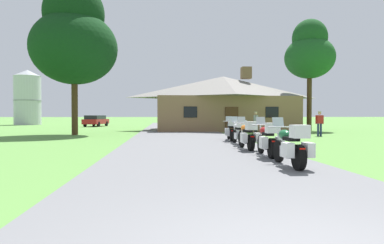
{
  "coord_description": "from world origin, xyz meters",
  "views": [
    {
      "loc": [
        -1.25,
        -2.66,
        1.41
      ],
      "look_at": [
        0.96,
        23.68,
        0.88
      ],
      "focal_mm": 31.21,
      "sensor_mm": 36.0,
      "label": 1
    }
  ],
  "objects_px": {
    "bystander_gray_shirt_near_lodge": "(256,121)",
    "tree_right_of_lodge": "(310,52)",
    "motorcycle_orange_third_in_row": "(248,136)",
    "bystander_red_shirt_beside_signpost": "(320,122)",
    "motorcycle_black_farthest_in_row": "(231,130)",
    "metal_silo_distant": "(28,97)",
    "motorcycle_white_fourth_in_row": "(239,132)",
    "motorcycle_green_nearest_to_camera": "(291,146)",
    "parked_red_suv_far_left": "(96,120)",
    "motorcycle_red_second_in_row": "(268,140)",
    "tree_left_near": "(74,38)"
  },
  "relations": [
    {
      "from": "motorcycle_black_farthest_in_row",
      "to": "tree_left_near",
      "type": "distance_m",
      "value": 13.81
    },
    {
      "from": "tree_left_near",
      "to": "parked_red_suv_far_left",
      "type": "bearing_deg",
      "value": 96.77
    },
    {
      "from": "bystander_red_shirt_beside_signpost",
      "to": "tree_left_near",
      "type": "xyz_separation_m",
      "value": [
        -16.88,
        2.99,
        6.01
      ]
    },
    {
      "from": "bystander_gray_shirt_near_lodge",
      "to": "tree_right_of_lodge",
      "type": "distance_m",
      "value": 9.77
    },
    {
      "from": "motorcycle_red_second_in_row",
      "to": "bystander_gray_shirt_near_lodge",
      "type": "distance_m",
      "value": 15.28
    },
    {
      "from": "motorcycle_white_fourth_in_row",
      "to": "tree_left_near",
      "type": "bearing_deg",
      "value": 136.75
    },
    {
      "from": "bystander_gray_shirt_near_lodge",
      "to": "bystander_red_shirt_beside_signpost",
      "type": "bearing_deg",
      "value": -98.11
    },
    {
      "from": "parked_red_suv_far_left",
      "to": "tree_left_near",
      "type": "bearing_deg",
      "value": -73.46
    },
    {
      "from": "motorcycle_green_nearest_to_camera",
      "to": "motorcycle_white_fourth_in_row",
      "type": "xyz_separation_m",
      "value": [
        0.19,
        7.0,
        0.01
      ]
    },
    {
      "from": "motorcycle_red_second_in_row",
      "to": "motorcycle_white_fourth_in_row",
      "type": "xyz_separation_m",
      "value": [
        0.1,
        4.76,
        0.01
      ]
    },
    {
      "from": "motorcycle_orange_third_in_row",
      "to": "bystander_red_shirt_beside_signpost",
      "type": "height_order",
      "value": "bystander_red_shirt_beside_signpost"
    },
    {
      "from": "tree_left_near",
      "to": "tree_right_of_lodge",
      "type": "distance_m",
      "value": 20.36
    },
    {
      "from": "motorcycle_green_nearest_to_camera",
      "to": "parked_red_suv_far_left",
      "type": "height_order",
      "value": "parked_red_suv_far_left"
    },
    {
      "from": "metal_silo_distant",
      "to": "motorcycle_orange_third_in_row",
      "type": "bearing_deg",
      "value": -58.65
    },
    {
      "from": "motorcycle_red_second_in_row",
      "to": "motorcycle_white_fourth_in_row",
      "type": "bearing_deg",
      "value": 91.57
    },
    {
      "from": "motorcycle_black_farthest_in_row",
      "to": "bystander_red_shirt_beside_signpost",
      "type": "relative_size",
      "value": 1.24
    },
    {
      "from": "bystander_red_shirt_beside_signpost",
      "to": "metal_silo_distant",
      "type": "xyz_separation_m",
      "value": [
        -30.71,
        29.85,
        3.14
      ]
    },
    {
      "from": "tree_right_of_lodge",
      "to": "metal_silo_distant",
      "type": "bearing_deg",
      "value": 146.92
    },
    {
      "from": "motorcycle_white_fourth_in_row",
      "to": "bystander_red_shirt_beside_signpost",
      "type": "xyz_separation_m",
      "value": [
        6.97,
        6.29,
        0.33
      ]
    },
    {
      "from": "motorcycle_orange_third_in_row",
      "to": "metal_silo_distant",
      "type": "relative_size",
      "value": 0.25
    },
    {
      "from": "bystander_red_shirt_beside_signpost",
      "to": "tree_right_of_lodge",
      "type": "distance_m",
      "value": 10.54
    },
    {
      "from": "motorcycle_orange_third_in_row",
      "to": "motorcycle_white_fourth_in_row",
      "type": "relative_size",
      "value": 1.0
    },
    {
      "from": "motorcycle_orange_third_in_row",
      "to": "bystander_red_shirt_beside_signpost",
      "type": "relative_size",
      "value": 1.23
    },
    {
      "from": "motorcycle_orange_third_in_row",
      "to": "bystander_red_shirt_beside_signpost",
      "type": "xyz_separation_m",
      "value": [
        7.17,
        8.78,
        0.34
      ]
    },
    {
      "from": "motorcycle_white_fourth_in_row",
      "to": "metal_silo_distant",
      "type": "relative_size",
      "value": 0.25
    },
    {
      "from": "motorcycle_green_nearest_to_camera",
      "to": "motorcycle_black_farthest_in_row",
      "type": "distance_m",
      "value": 9.16
    },
    {
      "from": "motorcycle_white_fourth_in_row",
      "to": "metal_silo_distant",
      "type": "distance_m",
      "value": 43.37
    },
    {
      "from": "motorcycle_red_second_in_row",
      "to": "bystander_red_shirt_beside_signpost",
      "type": "xyz_separation_m",
      "value": [
        7.07,
        11.05,
        0.34
      ]
    },
    {
      "from": "motorcycle_orange_third_in_row",
      "to": "parked_red_suv_far_left",
      "type": "bearing_deg",
      "value": 111.26
    },
    {
      "from": "motorcycle_black_farthest_in_row",
      "to": "metal_silo_distant",
      "type": "xyz_separation_m",
      "value": [
        -23.81,
        33.98,
        3.48
      ]
    },
    {
      "from": "parked_red_suv_far_left",
      "to": "motorcycle_green_nearest_to_camera",
      "type": "bearing_deg",
      "value": -61.26
    },
    {
      "from": "motorcycle_black_farthest_in_row",
      "to": "parked_red_suv_far_left",
      "type": "bearing_deg",
      "value": 119.51
    },
    {
      "from": "motorcycle_orange_third_in_row",
      "to": "tree_right_of_lodge",
      "type": "xyz_separation_m",
      "value": [
        10.03,
        16.76,
        6.6
      ]
    },
    {
      "from": "bystander_red_shirt_beside_signpost",
      "to": "motorcycle_black_farthest_in_row",
      "type": "bearing_deg",
      "value": 37.86
    },
    {
      "from": "motorcycle_orange_third_in_row",
      "to": "bystander_gray_shirt_near_lodge",
      "type": "height_order",
      "value": "bystander_gray_shirt_near_lodge"
    },
    {
      "from": "bystander_gray_shirt_near_lodge",
      "to": "parked_red_suv_far_left",
      "type": "xyz_separation_m",
      "value": [
        -15.71,
        17.55,
        -0.17
      ]
    },
    {
      "from": "motorcycle_green_nearest_to_camera",
      "to": "parked_red_suv_far_left",
      "type": "xyz_separation_m",
      "value": [
        -11.88,
        34.6,
        0.17
      ]
    },
    {
      "from": "motorcycle_black_farthest_in_row",
      "to": "motorcycle_orange_third_in_row",
      "type": "bearing_deg",
      "value": -89.41
    },
    {
      "from": "motorcycle_green_nearest_to_camera",
      "to": "metal_silo_distant",
      "type": "height_order",
      "value": "metal_silo_distant"
    },
    {
      "from": "bystander_red_shirt_beside_signpost",
      "to": "metal_silo_distant",
      "type": "bearing_deg",
      "value": -37.23
    },
    {
      "from": "tree_right_of_lodge",
      "to": "motorcycle_black_farthest_in_row",
      "type": "bearing_deg",
      "value": -128.86
    },
    {
      "from": "motorcycle_red_second_in_row",
      "to": "motorcycle_white_fourth_in_row",
      "type": "height_order",
      "value": "same"
    },
    {
      "from": "bystander_red_shirt_beside_signpost",
      "to": "tree_left_near",
      "type": "bearing_deg",
      "value": -3.09
    },
    {
      "from": "bystander_red_shirt_beside_signpost",
      "to": "tree_right_of_lodge",
      "type": "height_order",
      "value": "tree_right_of_lodge"
    },
    {
      "from": "motorcycle_green_nearest_to_camera",
      "to": "bystander_gray_shirt_near_lodge",
      "type": "bearing_deg",
      "value": 77.3
    },
    {
      "from": "motorcycle_green_nearest_to_camera",
      "to": "tree_left_near",
      "type": "relative_size",
      "value": 0.19
    },
    {
      "from": "motorcycle_red_second_in_row",
      "to": "metal_silo_distant",
      "type": "distance_m",
      "value": 47.37
    },
    {
      "from": "motorcycle_red_second_in_row",
      "to": "bystander_red_shirt_beside_signpost",
      "type": "relative_size",
      "value": 1.24
    },
    {
      "from": "motorcycle_green_nearest_to_camera",
      "to": "tree_right_of_lodge",
      "type": "bearing_deg",
      "value": 64.73
    },
    {
      "from": "bystander_red_shirt_beside_signpost",
      "to": "parked_red_suv_far_left",
      "type": "xyz_separation_m",
      "value": [
        -19.05,
        21.31,
        -0.17
      ]
    }
  ]
}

